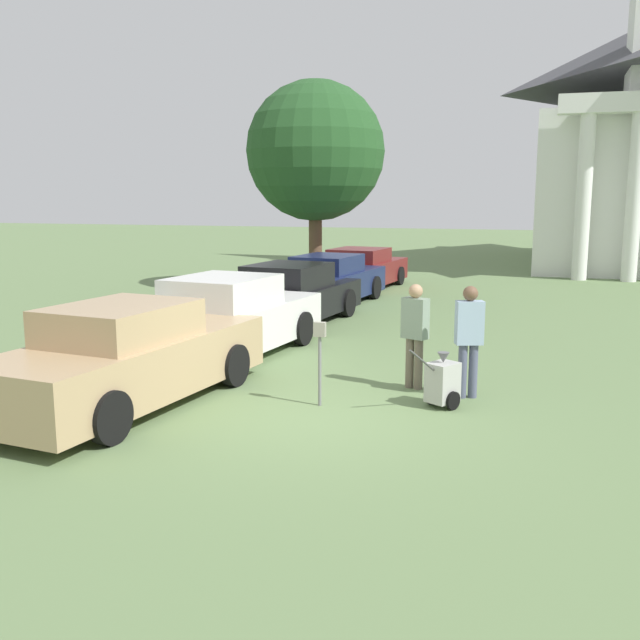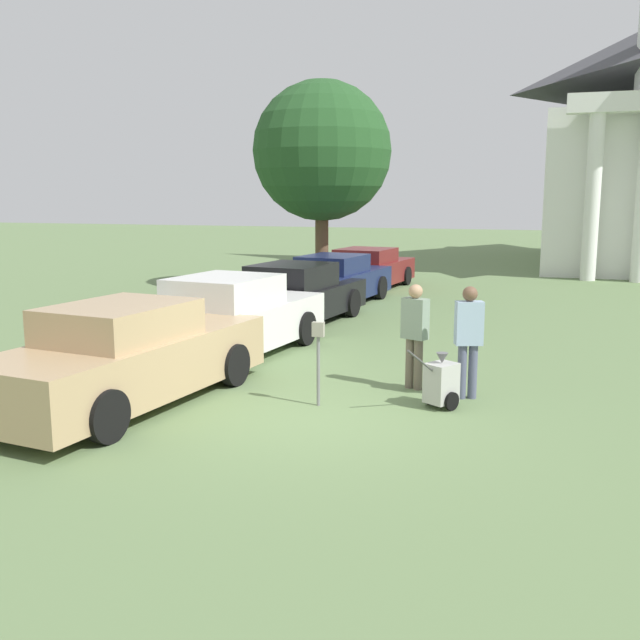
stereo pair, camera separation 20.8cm
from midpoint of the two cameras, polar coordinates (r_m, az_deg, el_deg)
The scene contains 12 objects.
ground_plane at distance 10.39m, azimuth -1.08°, elevation -7.74°, with size 120.00×120.00×0.00m, color #607A4C.
parked_car_tan at distance 11.17m, azimuth -15.53°, elevation -2.94°, with size 2.40×5.19×1.57m.
parked_car_white at distance 14.22m, azimuth -7.86°, elevation 0.06°, with size 2.47×5.00×1.60m.
parked_car_black at distance 17.70m, azimuth -2.68°, elevation 1.93°, with size 2.44×5.00×1.50m.
parked_car_navy at distance 20.91m, azimuth 0.48°, elevation 3.13°, with size 2.35×5.03×1.45m.
parked_car_maroon at distance 24.55m, azimuth 3.03°, elevation 4.06°, with size 2.46×4.85×1.38m.
parking_meter at distance 10.69m, azimuth -0.58°, elevation -2.21°, with size 0.18×0.09×1.29m.
person_worker at distance 11.74m, azimuth 7.10°, elevation -0.75°, with size 0.47×0.37×1.74m.
person_supervisor at distance 11.32m, azimuth 11.32°, elevation -1.13°, with size 0.47×0.35×1.78m.
equipment_cart at distance 10.89m, azimuth 9.23°, elevation -4.92°, with size 0.69×0.94×1.00m.
church at distance 36.31m, azimuth 24.07°, elevation 13.40°, with size 8.90×15.74×23.05m.
shade_tree at distance 23.86m, azimuth -0.64°, elevation 13.32°, with size 4.53×4.53×6.85m.
Camera 1 is at (3.00, -9.43, 3.15)m, focal length 40.00 mm.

